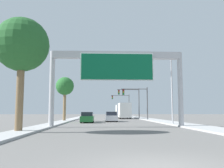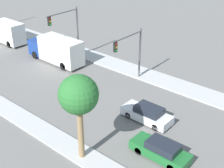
{
  "view_description": "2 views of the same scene",
  "coord_description": "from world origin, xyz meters",
  "px_view_note": "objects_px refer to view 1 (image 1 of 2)",
  "views": [
    {
      "loc": [
        -1.53,
        -6.82,
        1.52
      ],
      "look_at": [
        0.0,
        29.44,
        5.57
      ],
      "focal_mm": 40.0,
      "sensor_mm": 36.0,
      "label": 1
    },
    {
      "loc": [
        -20.23,
        19.24,
        16.35
      ],
      "look_at": [
        -0.44,
        36.02,
        2.68
      ],
      "focal_mm": 50.0,
      "sensor_mm": 36.0,
      "label": 2
    }
  ],
  "objects_px": {
    "car_mid_left": "(111,117)",
    "street_lamp_right": "(168,83)",
    "sign_gantry": "(117,68)",
    "car_far_right": "(87,118)",
    "palm_tree_background": "(65,87)",
    "truck_box_secondary": "(124,111)",
    "traffic_light_near_intersection": "(139,98)",
    "traffic_light_mid_block": "(132,98)",
    "truck_box_primary": "(120,111)",
    "traffic_light_far_intersection": "(123,102)",
    "palm_tree_foreground": "(22,46)"
  },
  "relations": [
    {
      "from": "truck_box_secondary",
      "to": "palm_tree_background",
      "type": "height_order",
      "value": "palm_tree_background"
    },
    {
      "from": "traffic_light_far_intersection",
      "to": "palm_tree_background",
      "type": "bearing_deg",
      "value": -109.62
    },
    {
      "from": "sign_gantry",
      "to": "car_mid_left",
      "type": "height_order",
      "value": "sign_gantry"
    },
    {
      "from": "traffic_light_near_intersection",
      "to": "palm_tree_background",
      "type": "distance_m",
      "value": 13.55
    },
    {
      "from": "car_mid_left",
      "to": "traffic_light_near_intersection",
      "type": "bearing_deg",
      "value": 48.26
    },
    {
      "from": "car_mid_left",
      "to": "truck_box_primary",
      "type": "relative_size",
      "value": 0.66
    },
    {
      "from": "car_far_right",
      "to": "palm_tree_foreground",
      "type": "height_order",
      "value": "palm_tree_foreground"
    },
    {
      "from": "sign_gantry",
      "to": "street_lamp_right",
      "type": "bearing_deg",
      "value": 35.05
    },
    {
      "from": "sign_gantry",
      "to": "car_mid_left",
      "type": "distance_m",
      "value": 15.2
    },
    {
      "from": "palm_tree_foreground",
      "to": "car_mid_left",
      "type": "bearing_deg",
      "value": 69.56
    },
    {
      "from": "traffic_light_near_intersection",
      "to": "street_lamp_right",
      "type": "height_order",
      "value": "street_lamp_right"
    },
    {
      "from": "car_far_right",
      "to": "traffic_light_near_intersection",
      "type": "relative_size",
      "value": 0.8
    },
    {
      "from": "traffic_light_mid_block",
      "to": "palm_tree_foreground",
      "type": "relative_size",
      "value": 0.78
    },
    {
      "from": "truck_box_primary",
      "to": "street_lamp_right",
      "type": "height_order",
      "value": "street_lamp_right"
    },
    {
      "from": "traffic_light_near_intersection",
      "to": "traffic_light_far_intersection",
      "type": "bearing_deg",
      "value": 90.31
    },
    {
      "from": "traffic_light_near_intersection",
      "to": "traffic_light_mid_block",
      "type": "distance_m",
      "value": 10.01
    },
    {
      "from": "car_mid_left",
      "to": "traffic_light_mid_block",
      "type": "bearing_deg",
      "value": 71.67
    },
    {
      "from": "traffic_light_near_intersection",
      "to": "palm_tree_foreground",
      "type": "relative_size",
      "value": 0.69
    },
    {
      "from": "car_far_right",
      "to": "traffic_light_far_intersection",
      "type": "height_order",
      "value": "traffic_light_far_intersection"
    },
    {
      "from": "traffic_light_near_intersection",
      "to": "palm_tree_background",
      "type": "xyz_separation_m",
      "value": [
        -12.58,
        -4.83,
        1.44
      ]
    },
    {
      "from": "palm_tree_background",
      "to": "car_far_right",
      "type": "bearing_deg",
      "value": -49.99
    },
    {
      "from": "truck_box_secondary",
      "to": "palm_tree_foreground",
      "type": "distance_m",
      "value": 38.64
    },
    {
      "from": "traffic_light_mid_block",
      "to": "palm_tree_foreground",
      "type": "xyz_separation_m",
      "value": [
        -12.81,
        -36.13,
        1.96
      ]
    },
    {
      "from": "traffic_light_near_intersection",
      "to": "traffic_light_mid_block",
      "type": "xyz_separation_m",
      "value": [
        0.06,
        10.0,
        0.49
      ]
    },
    {
      "from": "traffic_light_mid_block",
      "to": "palm_tree_foreground",
      "type": "height_order",
      "value": "palm_tree_foreground"
    },
    {
      "from": "truck_box_primary",
      "to": "traffic_light_far_intersection",
      "type": "distance_m",
      "value": 8.72
    },
    {
      "from": "car_far_right",
      "to": "traffic_light_far_intersection",
      "type": "distance_m",
      "value": 40.57
    },
    {
      "from": "car_mid_left",
      "to": "traffic_light_far_intersection",
      "type": "distance_m",
      "value": 36.36
    },
    {
      "from": "palm_tree_background",
      "to": "palm_tree_foreground",
      "type": "bearing_deg",
      "value": -90.46
    },
    {
      "from": "car_far_right",
      "to": "truck_box_primary",
      "type": "height_order",
      "value": "truck_box_primary"
    },
    {
      "from": "car_far_right",
      "to": "street_lamp_right",
      "type": "xyz_separation_m",
      "value": [
        9.96,
        -6.1,
        4.29
      ]
    },
    {
      "from": "truck_box_primary",
      "to": "palm_tree_foreground",
      "type": "distance_m",
      "value": 49.54
    },
    {
      "from": "sign_gantry",
      "to": "palm_tree_foreground",
      "type": "xyz_separation_m",
      "value": [
        -7.58,
        -6.02,
        0.64
      ]
    },
    {
      "from": "palm_tree_background",
      "to": "car_mid_left",
      "type": "bearing_deg",
      "value": -7.51
    },
    {
      "from": "street_lamp_right",
      "to": "car_mid_left",
      "type": "bearing_deg",
      "value": 123.44
    },
    {
      "from": "truck_box_primary",
      "to": "street_lamp_right",
      "type": "bearing_deg",
      "value": -85.49
    },
    {
      "from": "truck_box_primary",
      "to": "palm_tree_background",
      "type": "bearing_deg",
      "value": -112.18
    },
    {
      "from": "car_far_right",
      "to": "truck_box_primary",
      "type": "bearing_deg",
      "value": 77.43
    },
    {
      "from": "car_mid_left",
      "to": "traffic_light_far_intersection",
      "type": "bearing_deg",
      "value": 82.03
    },
    {
      "from": "traffic_light_far_intersection",
      "to": "palm_tree_foreground",
      "type": "bearing_deg",
      "value": -102.64
    },
    {
      "from": "car_mid_left",
      "to": "car_far_right",
      "type": "bearing_deg",
      "value": -133.6
    },
    {
      "from": "car_mid_left",
      "to": "street_lamp_right",
      "type": "distance_m",
      "value": 12.47
    },
    {
      "from": "car_far_right",
      "to": "truck_box_primary",
      "type": "xyz_separation_m",
      "value": [
        7.0,
        31.39,
        0.97
      ]
    },
    {
      "from": "traffic_light_far_intersection",
      "to": "car_far_right",
      "type": "bearing_deg",
      "value": -102.17
    },
    {
      "from": "traffic_light_far_intersection",
      "to": "street_lamp_right",
      "type": "height_order",
      "value": "street_lamp_right"
    },
    {
      "from": "car_far_right",
      "to": "street_lamp_right",
      "type": "relative_size",
      "value": 0.57
    },
    {
      "from": "truck_box_secondary",
      "to": "traffic_light_far_intersection",
      "type": "bearing_deg",
      "value": 85.54
    },
    {
      "from": "truck_box_primary",
      "to": "palm_tree_foreground",
      "type": "relative_size",
      "value": 0.83
    },
    {
      "from": "sign_gantry",
      "to": "street_lamp_right",
      "type": "xyz_separation_m",
      "value": [
        6.46,
        4.53,
        -0.87
      ]
    },
    {
      "from": "sign_gantry",
      "to": "street_lamp_right",
      "type": "relative_size",
      "value": 1.61
    }
  ]
}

